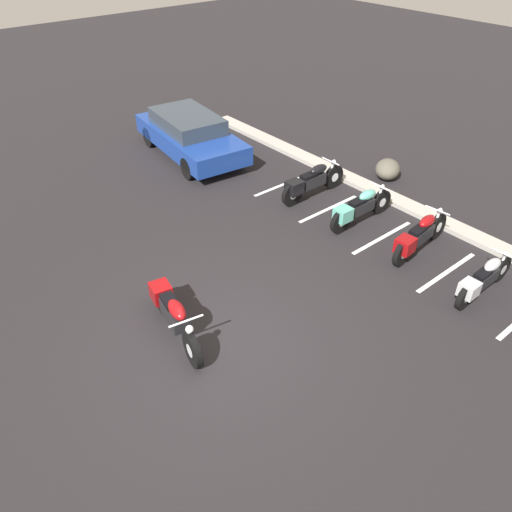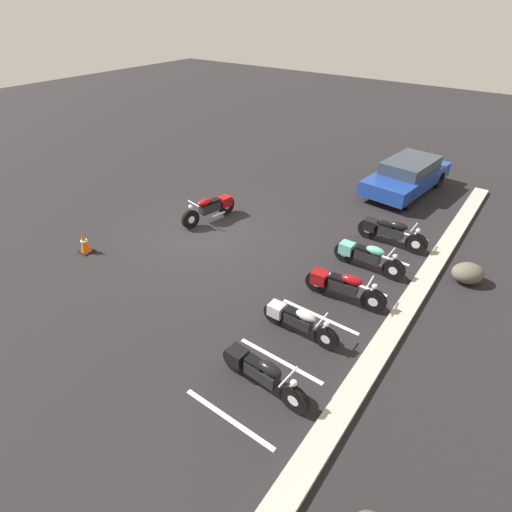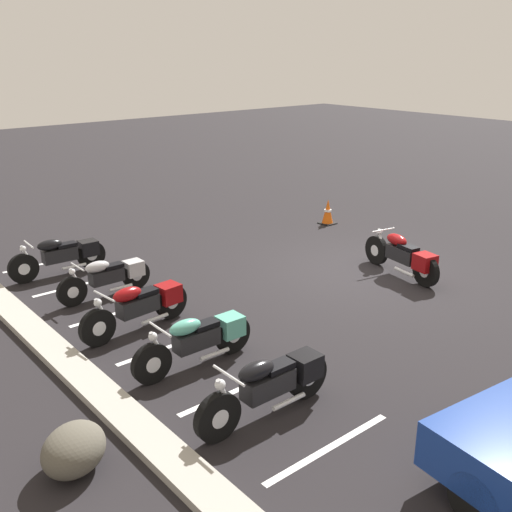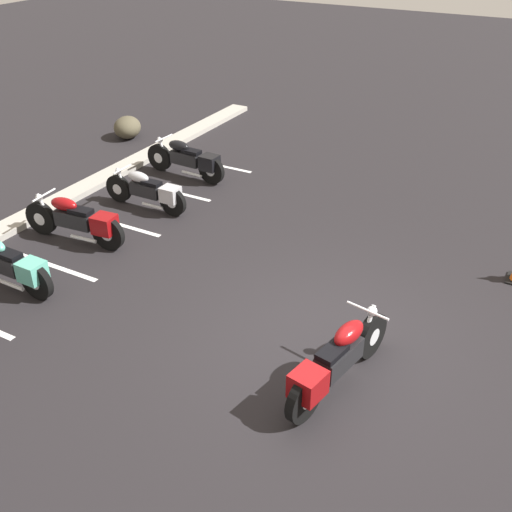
{
  "view_description": "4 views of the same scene",
  "coord_description": "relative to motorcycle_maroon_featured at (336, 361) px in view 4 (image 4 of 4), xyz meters",
  "views": [
    {
      "loc": [
        5.31,
        -3.65,
        6.61
      ],
      "look_at": [
        -1.11,
        1.68,
        0.58
      ],
      "focal_mm": 35.0,
      "sensor_mm": 36.0,
      "label": 1
    },
    {
      "loc": [
        8.25,
        8.1,
        6.69
      ],
      "look_at": [
        0.94,
        2.72,
        0.66
      ],
      "focal_mm": 28.0,
      "sensor_mm": 36.0,
      "label": 2
    },
    {
      "loc": [
        -8.04,
        9.62,
        4.64
      ],
      "look_at": [
        0.19,
        2.75,
        0.91
      ],
      "focal_mm": 42.0,
      "sensor_mm": 36.0,
      "label": 3
    },
    {
      "loc": [
        -6.39,
        -2.43,
        5.46
      ],
      "look_at": [
        0.84,
        1.57,
        0.53
      ],
      "focal_mm": 42.0,
      "sensor_mm": 36.0,
      "label": 4
    }
  ],
  "objects": [
    {
      "name": "stall_line_4",
      "position": [
        3.97,
        5.5,
        -0.46
      ],
      "size": [
        0.1,
        2.1,
        0.0
      ],
      "primitive_type": "cube",
      "color": "white",
      "rests_on": "ground"
    },
    {
      "name": "parked_bike_4",
      "position": [
        4.79,
        5.54,
        -0.02
      ],
      "size": [
        0.59,
        2.11,
        0.83
      ],
      "rotation": [
        0.0,
        0.0,
        1.52
      ],
      "color": "black",
      "rests_on": "ground"
    },
    {
      "name": "ground",
      "position": [
        0.83,
        0.51,
        -0.46
      ],
      "size": [
        60.0,
        60.0,
        0.0
      ],
      "primitive_type": "plane",
      "color": "black"
    },
    {
      "name": "stall_line_3",
      "position": [
        2.22,
        5.5,
        -0.46
      ],
      "size": [
        0.1,
        2.1,
        0.0
      ],
      "primitive_type": "cube",
      "color": "white",
      "rests_on": "ground"
    },
    {
      "name": "parked_bike_1",
      "position": [
        -0.35,
        5.52,
        -0.02
      ],
      "size": [
        0.59,
        2.11,
        0.83
      ],
      "rotation": [
        0.0,
        0.0,
        1.56
      ],
      "color": "black",
      "rests_on": "ground"
    },
    {
      "name": "stall_line_5",
      "position": [
        5.73,
        5.5,
        -0.46
      ],
      "size": [
        0.1,
        2.1,
        0.0
      ],
      "primitive_type": "cube",
      "color": "white",
      "rests_on": "ground"
    },
    {
      "name": "concrete_curb",
      "position": [
        0.83,
        7.13,
        -0.4
      ],
      "size": [
        18.0,
        0.5,
        0.12
      ],
      "primitive_type": "cube",
      "color": "#A8A399",
      "rests_on": "ground"
    },
    {
      "name": "parked_bike_3",
      "position": [
        3.05,
        5.32,
        -0.05
      ],
      "size": [
        0.55,
        1.95,
        0.77
      ],
      "rotation": [
        0.0,
        0.0,
        1.58
      ],
      "color": "black",
      "rests_on": "ground"
    },
    {
      "name": "parked_bike_2",
      "position": [
        1.33,
        5.59,
        -0.01
      ],
      "size": [
        0.62,
        2.15,
        0.85
      ],
      "rotation": [
        0.0,
        0.0,
        1.67
      ],
      "color": "black",
      "rests_on": "ground"
    },
    {
      "name": "stall_line_2",
      "position": [
        0.46,
        5.5,
        -0.46
      ],
      "size": [
        0.1,
        2.1,
        0.0
      ],
      "primitive_type": "cube",
      "color": "white",
      "rests_on": "ground"
    },
    {
      "name": "landscape_rock_0",
      "position": [
        6.21,
        8.47,
        -0.18
      ],
      "size": [
        1.07,
        0.99,
        0.57
      ],
      "primitive_type": "ellipsoid",
      "rotation": [
        0.0,
        0.0,
        0.42
      ],
      "color": "#4F4936",
      "rests_on": "ground"
    },
    {
      "name": "motorcycle_maroon_featured",
      "position": [
        0.0,
        0.0,
        0.0
      ],
      "size": [
        2.19,
        0.77,
        0.87
      ],
      "rotation": [
        0.0,
        0.0,
        -0.19
      ],
      "color": "black",
      "rests_on": "ground"
    }
  ]
}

